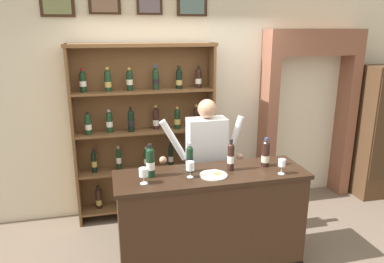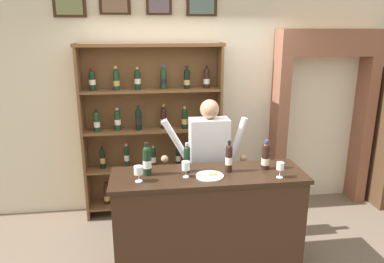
{
  "view_description": "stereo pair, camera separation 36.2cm",
  "coord_description": "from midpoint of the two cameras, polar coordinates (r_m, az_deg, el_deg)",
  "views": [
    {
      "loc": [
        -0.88,
        -3.08,
        2.34
      ],
      "look_at": [
        -0.06,
        0.31,
        1.35
      ],
      "focal_mm": 33.93,
      "sensor_mm": 36.0,
      "label": 1
    },
    {
      "loc": [
        -0.52,
        -3.15,
        2.34
      ],
      "look_at": [
        -0.06,
        0.31,
        1.35
      ],
      "focal_mm": 33.93,
      "sensor_mm": 36.0,
      "label": 2
    }
  ],
  "objects": [
    {
      "name": "side_cabinet",
      "position": [
        5.67,
        26.26,
        -0.15
      ],
      "size": [
        0.69,
        0.43,
        1.86
      ],
      "color": "#4C331E",
      "rests_on": "ground"
    },
    {
      "name": "cheese_plate",
      "position": [
        3.4,
        0.38,
        -6.89
      ],
      "size": [
        0.26,
        0.26,
        0.04
      ],
      "color": "white",
      "rests_on": "tasting_counter"
    },
    {
      "name": "tasting_bottle_vin_santo",
      "position": [
        3.45,
        -3.38,
        -4.27
      ],
      "size": [
        0.07,
        0.07,
        0.29
      ],
      "color": "black",
      "rests_on": "tasting_counter"
    },
    {
      "name": "wine_shelf",
      "position": [
        4.53,
        -9.72,
        0.49
      ],
      "size": [
        1.74,
        0.31,
        2.18
      ],
      "color": "brown",
      "rests_on": "ground"
    },
    {
      "name": "shopkeeper",
      "position": [
        3.96,
        -0.33,
        -3.8
      ],
      "size": [
        0.95,
        0.22,
        1.63
      ],
      "color": "#2D3347",
      "rests_on": "ground"
    },
    {
      "name": "wine_glass_left",
      "position": [
        3.26,
        -10.82,
        -6.45
      ],
      "size": [
        0.08,
        0.08,
        0.15
      ],
      "color": "silver",
      "rests_on": "tasting_counter"
    },
    {
      "name": "archway_doorway",
      "position": [
        5.23,
        15.5,
        4.4
      ],
      "size": [
        1.34,
        0.45,
        2.34
      ],
      "color": "brown",
      "rests_on": "ground"
    },
    {
      "name": "tasting_bottle_prosecco",
      "position": [
        3.49,
        3.18,
        -3.96
      ],
      "size": [
        0.07,
        0.07,
        0.31
      ],
      "color": "black",
      "rests_on": "tasting_counter"
    },
    {
      "name": "wine_glass_spare",
      "position": [
        3.34,
        -3.43,
        -5.61
      ],
      "size": [
        0.08,
        0.08,
        0.15
      ],
      "color": "silver",
      "rests_on": "tasting_counter"
    },
    {
      "name": "tasting_counter",
      "position": [
        3.69,
        0.07,
        -13.89
      ],
      "size": [
        1.85,
        0.58,
        1.01
      ],
      "color": "#382316",
      "rests_on": "ground"
    },
    {
      "name": "tasting_bottle_grappa",
      "position": [
        3.63,
        8.71,
        -3.46
      ],
      "size": [
        0.08,
        0.08,
        0.29
      ],
      "color": "black",
      "rests_on": "tasting_counter"
    },
    {
      "name": "tasting_bottle_rosso",
      "position": [
        3.38,
        -9.64,
        -4.73
      ],
      "size": [
        0.08,
        0.08,
        0.32
      ],
      "color": "black",
      "rests_on": "tasting_counter"
    },
    {
      "name": "wine_glass_right",
      "position": [
        3.47,
        11.07,
        -4.99
      ],
      "size": [
        0.07,
        0.07,
        0.15
      ],
      "color": "silver",
      "rests_on": "tasting_counter"
    },
    {
      "name": "back_wall",
      "position": [
        4.71,
        -5.0,
        7.5
      ],
      "size": [
        12.0,
        0.19,
        3.31
      ],
      "color": "beige",
      "rests_on": "ground"
    }
  ]
}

